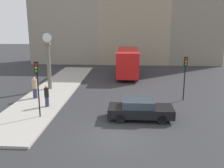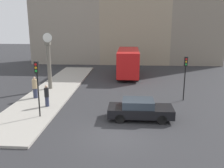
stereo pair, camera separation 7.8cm
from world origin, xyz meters
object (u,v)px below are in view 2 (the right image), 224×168
object	(u,v)px
traffic_light_far	(185,69)
street_clock	(49,62)
bus_distant	(128,61)
pedestrian_tan_coat	(35,88)
sedan_car	(140,109)
traffic_light_near	(37,78)
pedestrian_black_jacket	(47,96)

from	to	relation	value
traffic_light_far	street_clock	size ratio (longest dim) A/B	0.69
bus_distant	pedestrian_tan_coat	distance (m)	12.47
sedan_car	pedestrian_tan_coat	xyz separation A→B (m)	(-8.48, 3.69, 0.36)
sedan_car	bus_distant	xyz separation A→B (m)	(-0.91, 13.57, 1.10)
traffic_light_near	traffic_light_far	world-z (taller)	traffic_light_near
bus_distant	pedestrian_tan_coat	world-z (taller)	bus_distant
traffic_light_far	pedestrian_tan_coat	bearing A→B (deg)	-176.58
street_clock	sedan_car	bearing A→B (deg)	-39.49
sedan_car	traffic_light_near	xyz separation A→B (m)	(-6.64, -0.39, 2.12)
street_clock	pedestrian_tan_coat	xyz separation A→B (m)	(-0.28, -3.07, -1.63)
pedestrian_tan_coat	sedan_car	bearing A→B (deg)	-23.50
sedan_car	street_clock	xyz separation A→B (m)	(-8.20, 6.76, 1.99)
sedan_car	pedestrian_black_jacket	distance (m)	7.03
sedan_car	street_clock	world-z (taller)	street_clock
traffic_light_near	pedestrian_black_jacket	world-z (taller)	traffic_light_near
bus_distant	street_clock	bearing A→B (deg)	-136.95
pedestrian_black_jacket	traffic_light_far	bearing A→B (deg)	14.57
pedestrian_black_jacket	pedestrian_tan_coat	bearing A→B (deg)	129.46
traffic_light_far	pedestrian_tan_coat	xyz separation A→B (m)	(-12.23, -0.73, -1.55)
sedan_car	traffic_light_far	xyz separation A→B (m)	(3.75, 4.42, 1.90)
bus_distant	street_clock	size ratio (longest dim) A/B	1.43
traffic_light_far	sedan_car	bearing A→B (deg)	-130.31
traffic_light_near	pedestrian_tan_coat	size ratio (longest dim) A/B	2.07
bus_distant	street_clock	distance (m)	10.02
pedestrian_tan_coat	pedestrian_black_jacket	distance (m)	2.61
traffic_light_near	pedestrian_black_jacket	xyz separation A→B (m)	(-0.18, 2.06, -1.83)
sedan_car	pedestrian_black_jacket	size ratio (longest dim) A/B	2.61
traffic_light_near	street_clock	size ratio (longest dim) A/B	0.71
traffic_light_near	traffic_light_far	distance (m)	11.45
bus_distant	traffic_light_far	size ratio (longest dim) A/B	2.07
bus_distant	traffic_light_near	bearing A→B (deg)	-112.34
traffic_light_near	pedestrian_black_jacket	bearing A→B (deg)	95.02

